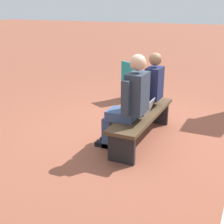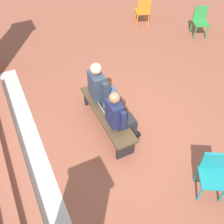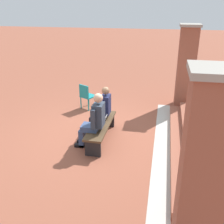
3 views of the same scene
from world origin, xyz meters
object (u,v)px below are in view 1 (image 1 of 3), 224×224
Objects in this scene: bench at (142,119)px; person_student at (148,90)px; plastic_chair_far_right at (132,78)px; person_adult at (129,101)px; laptop at (144,109)px.

person_student reaches higher than bench.
person_student is 1.55× the size of plastic_chair_far_right.
bench is at bearing 25.91° from plastic_chair_far_right.
person_adult is 1.65× the size of plastic_chair_far_right.
plastic_chair_far_right is at bearing -153.61° from laptop.
laptop is at bearing 26.39° from plastic_chair_far_right.
plastic_chair_far_right is (-1.99, -0.97, 0.13)m from bench.
person_adult is at bearing 20.79° from plastic_chair_far_right.
bench is at bearing -35.68° from laptop.
plastic_chair_far_right reaches higher than bench.
bench is 2.21m from plastic_chair_far_right.
person_adult is 4.34× the size of laptop.
laptop is (0.39, 0.08, -0.20)m from person_student.
bench is at bearing 169.32° from person_adult.
person_student is (-0.40, -0.07, 0.35)m from bench.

